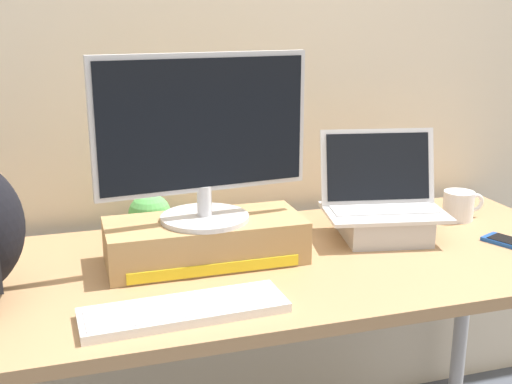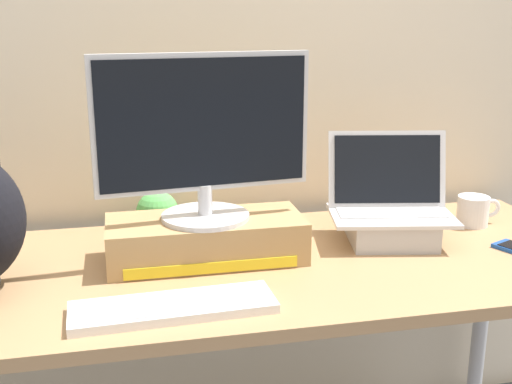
{
  "view_description": "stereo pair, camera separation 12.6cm",
  "coord_description": "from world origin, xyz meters",
  "px_view_note": "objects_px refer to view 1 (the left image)",
  "views": [
    {
      "loc": [
        -0.44,
        -1.42,
        1.34
      ],
      "look_at": [
        0.0,
        0.0,
        0.92
      ],
      "focal_mm": 44.76,
      "sensor_mm": 36.0,
      "label": 1
    },
    {
      "loc": [
        -0.32,
        -1.45,
        1.34
      ],
      "look_at": [
        0.0,
        0.0,
        0.92
      ],
      "focal_mm": 44.76,
      "sensor_mm": 36.0,
      "label": 2
    }
  ],
  "objects_px": {
    "toner_box_yellow": "(205,241)",
    "open_laptop": "(383,215)",
    "coffee_mug": "(459,205)",
    "external_keyboard": "(184,310)",
    "desktop_monitor": "(203,138)",
    "plush_toy": "(150,215)"
  },
  "relations": [
    {
      "from": "open_laptop",
      "to": "external_keyboard",
      "type": "distance_m",
      "value": 0.69
    },
    {
      "from": "desktop_monitor",
      "to": "coffee_mug",
      "type": "relative_size",
      "value": 3.98
    },
    {
      "from": "external_keyboard",
      "to": "toner_box_yellow",
      "type": "bearing_deg",
      "value": 66.25
    },
    {
      "from": "plush_toy",
      "to": "desktop_monitor",
      "type": "bearing_deg",
      "value": -65.73
    },
    {
      "from": "toner_box_yellow",
      "to": "open_laptop",
      "type": "distance_m",
      "value": 0.51
    },
    {
      "from": "toner_box_yellow",
      "to": "open_laptop",
      "type": "height_order",
      "value": "open_laptop"
    },
    {
      "from": "toner_box_yellow",
      "to": "plush_toy",
      "type": "distance_m",
      "value": 0.25
    },
    {
      "from": "external_keyboard",
      "to": "plush_toy",
      "type": "distance_m",
      "value": 0.51
    },
    {
      "from": "desktop_monitor",
      "to": "plush_toy",
      "type": "height_order",
      "value": "desktop_monitor"
    },
    {
      "from": "toner_box_yellow",
      "to": "external_keyboard",
      "type": "height_order",
      "value": "toner_box_yellow"
    },
    {
      "from": "toner_box_yellow",
      "to": "external_keyboard",
      "type": "distance_m",
      "value": 0.3
    },
    {
      "from": "desktop_monitor",
      "to": "plush_toy",
      "type": "distance_m",
      "value": 0.36
    },
    {
      "from": "external_keyboard",
      "to": "plush_toy",
      "type": "bearing_deg",
      "value": 87.16
    },
    {
      "from": "plush_toy",
      "to": "coffee_mug",
      "type": "bearing_deg",
      "value": -8.23
    },
    {
      "from": "open_laptop",
      "to": "coffee_mug",
      "type": "relative_size",
      "value": 2.72
    },
    {
      "from": "coffee_mug",
      "to": "open_laptop",
      "type": "bearing_deg",
      "value": -166.62
    },
    {
      "from": "open_laptop",
      "to": "external_keyboard",
      "type": "bearing_deg",
      "value": -142.34
    },
    {
      "from": "external_keyboard",
      "to": "plush_toy",
      "type": "relative_size",
      "value": 3.62
    },
    {
      "from": "open_laptop",
      "to": "coffee_mug",
      "type": "bearing_deg",
      "value": 24.35
    },
    {
      "from": "desktop_monitor",
      "to": "open_laptop",
      "type": "bearing_deg",
      "value": -2.34
    },
    {
      "from": "desktop_monitor",
      "to": "plush_toy",
      "type": "xyz_separation_m",
      "value": [
        -0.11,
        0.23,
        -0.25
      ]
    },
    {
      "from": "coffee_mug",
      "to": "desktop_monitor",
      "type": "bearing_deg",
      "value": -172.7
    }
  ]
}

